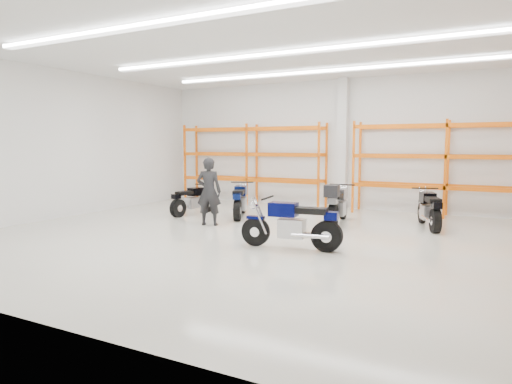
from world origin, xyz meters
The scene contains 11 objects.
ground centered at (0.00, 0.00, 0.00)m, with size 14.00×14.00×0.00m, color beige.
room_shell centered at (0.00, 0.03, 3.28)m, with size 14.02×12.02×4.51m.
motorcycle_main centered at (1.00, -0.72, 0.52)m, with size 2.24×0.74×1.10m.
motorcycle_back_a centered at (-3.79, 2.15, 0.44)m, with size 0.67×1.93×0.95m.
motorcycle_back_b centered at (-2.17, 2.43, 0.50)m, with size 1.04×2.04×1.06m.
motorcycle_back_c centered at (0.86, 2.62, 0.57)m, with size 0.75×2.30×1.18m.
motorcycle_back_d centered at (3.22, 3.20, 0.49)m, with size 0.96×2.04×1.04m.
standing_man centered at (-2.26, 0.86, 0.94)m, with size 0.69×0.45×1.89m, color black.
structural_column centered at (0.00, 5.82, 2.25)m, with size 0.32×0.32×4.50m, color white.
pallet_racking_back_left centered at (-3.40, 5.48, 1.79)m, with size 5.67×0.87×3.00m.
pallet_racking_back_right centered at (3.40, 5.48, 1.79)m, with size 5.67×0.87×3.00m.
Camera 1 is at (4.75, -9.61, 2.24)m, focal length 32.00 mm.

